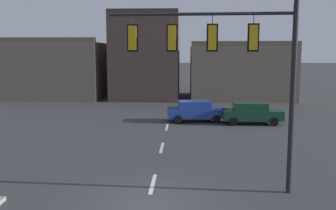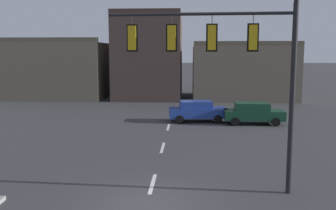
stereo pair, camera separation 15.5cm
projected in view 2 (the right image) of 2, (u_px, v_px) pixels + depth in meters
ground_plane at (147, 203)px, 13.58m from camera, size 400.00×400.00×0.00m
lane_centreline at (153, 184)px, 15.56m from camera, size 0.16×26.40×0.01m
signal_mast_near_side at (229, 57)px, 14.10m from camera, size 6.93×0.64×7.22m
car_lot_nearside at (197, 111)px, 29.58m from camera, size 4.57×2.20×1.61m
car_lot_middle at (253, 113)px, 28.56m from camera, size 4.46×1.93×1.61m
building_row at (146, 67)px, 45.52m from camera, size 33.35×9.82×9.92m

